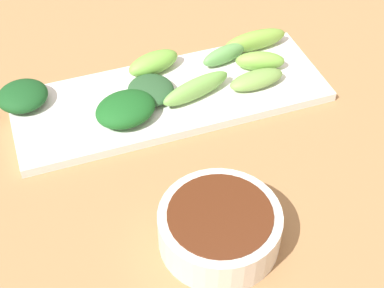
% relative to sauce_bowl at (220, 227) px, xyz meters
% --- Properties ---
extents(tabletop, '(2.10, 2.10, 0.02)m').
position_rel_sauce_bowl_xyz_m(tabletop, '(0.12, -0.03, -0.03)').
color(tabletop, '#9D7347').
rests_on(tabletop, ground).
extents(sauce_bowl, '(0.12, 0.12, 0.04)m').
position_rel_sauce_bowl_xyz_m(sauce_bowl, '(0.00, 0.00, 0.00)').
color(sauce_bowl, silver).
rests_on(sauce_bowl, tabletop).
extents(serving_plate, '(0.14, 0.39, 0.01)m').
position_rel_sauce_bowl_xyz_m(serving_plate, '(0.22, -0.02, -0.02)').
color(serving_plate, white).
rests_on(serving_plate, tabletop).
extents(broccoli_leafy_0, '(0.08, 0.09, 0.03)m').
position_rel_sauce_bowl_xyz_m(broccoli_leafy_0, '(0.20, 0.04, 0.00)').
color(broccoli_leafy_0, '#18591F').
rests_on(broccoli_leafy_0, serving_plate).
extents(broccoli_leafy_1, '(0.07, 0.06, 0.02)m').
position_rel_sauce_bowl_xyz_m(broccoli_leafy_1, '(0.23, 0.00, -0.00)').
color(broccoli_leafy_1, '#28512C').
rests_on(broccoli_leafy_1, serving_plate).
extents(broccoli_stalk_2, '(0.04, 0.07, 0.03)m').
position_rel_sauce_bowl_xyz_m(broccoli_stalk_2, '(0.23, -0.15, 0.00)').
color(broccoli_stalk_2, '#77B544').
rests_on(broccoli_stalk_2, serving_plate).
extents(broccoli_stalk_3, '(0.04, 0.07, 0.02)m').
position_rel_sauce_bowl_xyz_m(broccoli_stalk_3, '(0.26, -0.11, 0.00)').
color(broccoli_stalk_3, '#60A051').
rests_on(broccoli_stalk_3, serving_plate).
extents(broccoli_stalk_4, '(0.05, 0.10, 0.03)m').
position_rel_sauce_bowl_xyz_m(broccoli_stalk_4, '(0.20, -0.05, 0.00)').
color(broccoli_stalk_4, '#73B350').
rests_on(broccoli_stalk_4, serving_plate).
extents(broccoli_stalk_5, '(0.03, 0.08, 0.02)m').
position_rel_sauce_bowl_xyz_m(broccoli_stalk_5, '(0.20, -0.13, -0.00)').
color(broccoli_stalk_5, '#74A44B').
rests_on(broccoli_stalk_5, serving_plate).
extents(broccoli_leafy_6, '(0.07, 0.07, 0.02)m').
position_rel_sauce_bowl_xyz_m(broccoli_leafy_6, '(0.26, 0.16, 0.00)').
color(broccoli_leafy_6, '#164B1E').
rests_on(broccoli_leafy_6, serving_plate).
extents(broccoli_stalk_7, '(0.03, 0.09, 0.03)m').
position_rel_sauce_bowl_xyz_m(broccoli_stalk_7, '(0.27, -0.16, 0.00)').
color(broccoli_stalk_7, '#79AD3F').
rests_on(broccoli_stalk_7, serving_plate).
extents(broccoli_stalk_8, '(0.05, 0.08, 0.03)m').
position_rel_sauce_bowl_xyz_m(broccoli_stalk_8, '(0.27, -0.01, 0.00)').
color(broccoli_stalk_8, '#74B843').
rests_on(broccoli_stalk_8, serving_plate).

